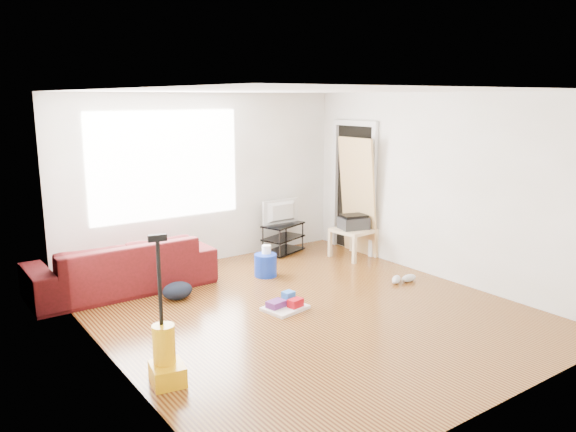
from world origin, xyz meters
TOP-DOWN VIEW (x-y plane):
  - room at (0.07, 0.15)m, footprint 4.51×5.01m
  - sofa at (-1.48, 1.95)m, footprint 2.29×0.89m
  - tv_stand at (1.21, 2.22)m, footprint 0.77×0.59m
  - tv at (1.21, 2.22)m, footprint 0.66×0.09m
  - side_table at (1.95, 1.39)m, footprint 0.61×0.61m
  - printer at (1.95, 1.39)m, footprint 0.49×0.41m
  - bucket at (0.33, 1.38)m, footprint 0.33×0.33m
  - toilet_paper at (0.36, 1.41)m, footprint 0.13×0.13m
  - cleaning_tray at (-0.16, 0.20)m, footprint 0.54×0.46m
  - backpack at (-1.05, 1.25)m, footprint 0.43×0.37m
  - sneakers at (1.67, 0.08)m, footprint 0.44×0.22m
  - vacuum at (-2.00, -0.61)m, footprint 0.33×0.36m
  - door_panel at (2.13, 1.50)m, footprint 0.23×0.74m

SIDE VIEW (x-z plane):
  - sofa at x=-1.48m, z-range -0.33..0.33m
  - bucket at x=0.33m, z-range -0.16..0.16m
  - backpack at x=-1.05m, z-range -0.11..0.11m
  - door_panel at x=2.13m, z-range -0.92..0.92m
  - sneakers at x=1.67m, z-range 0.00..0.10m
  - cleaning_tray at x=-0.16m, z-range -0.03..0.14m
  - toilet_paper at x=0.36m, z-range 0.16..0.27m
  - tv_stand at x=1.21m, z-range 0.01..0.48m
  - vacuum at x=-2.00m, z-range -0.41..0.90m
  - side_table at x=1.95m, z-range 0.15..0.61m
  - printer at x=1.95m, z-range 0.45..0.67m
  - tv at x=1.21m, z-range 0.47..0.85m
  - room at x=0.07m, z-range 0.00..2.51m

